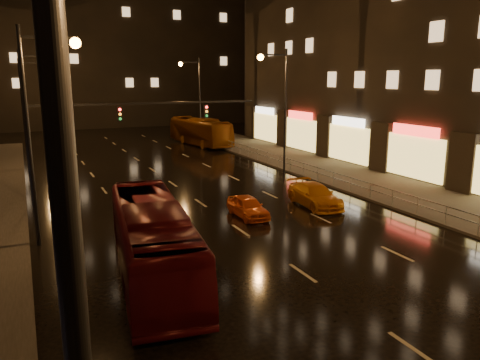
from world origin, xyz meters
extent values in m
plane|color=black|center=(0.00, 20.00, 0.00)|extent=(140.00, 140.00, 0.00)
cube|color=#38332D|center=(13.50, 15.00, 0.07)|extent=(7.00, 70.00, 0.15)
cube|color=black|center=(4.00, 72.00, 18.00)|extent=(44.00, 16.00, 36.00)
cylinder|color=black|center=(-9.60, 20.00, 3.10)|extent=(0.22, 0.22, 6.20)
cube|color=black|center=(-2.00, 20.00, 6.10)|extent=(15.20, 0.14, 0.14)
cube|color=black|center=(-4.00, 20.00, 5.45)|extent=(0.32, 0.18, 0.95)
cube|color=black|center=(2.00, 20.00, 5.45)|extent=(0.32, 0.18, 0.95)
sphere|color=#FF1E19|center=(-4.00, 19.88, 5.75)|extent=(0.18, 0.18, 0.18)
cylinder|color=#99999E|center=(10.20, 44.00, 0.65)|extent=(0.04, 0.04, 1.00)
cube|color=#99999E|center=(10.20, 18.00, 1.10)|extent=(0.05, 56.00, 0.05)
cube|color=#99999E|center=(10.20, 18.00, 0.70)|extent=(0.05, 56.00, 0.05)
imported|color=#560C12|center=(-5.57, 6.25, 1.51)|extent=(3.93, 11.07, 3.02)
imported|color=#82410D|center=(9.00, 40.53, 1.58)|extent=(4.01, 11.59, 3.16)
imported|color=#EA5B16|center=(1.40, 12.00, 0.60)|extent=(1.48, 3.57, 1.21)
imported|color=orange|center=(6.15, 12.34, 0.69)|extent=(2.32, 4.87, 1.37)
camera|label=1|loc=(-9.80, -11.01, 7.77)|focal=35.00mm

